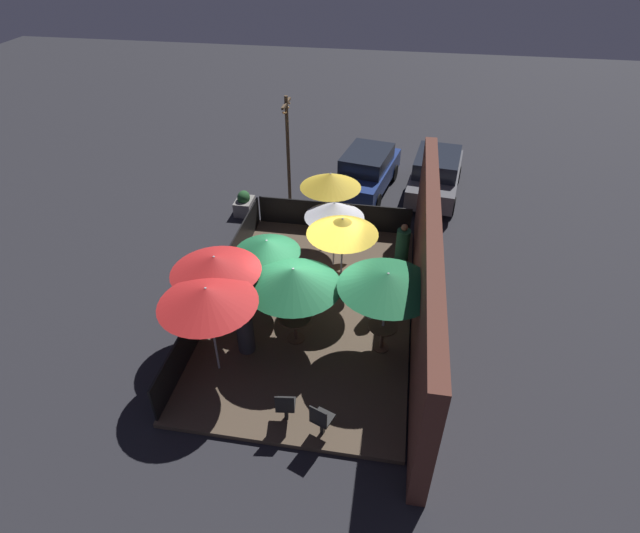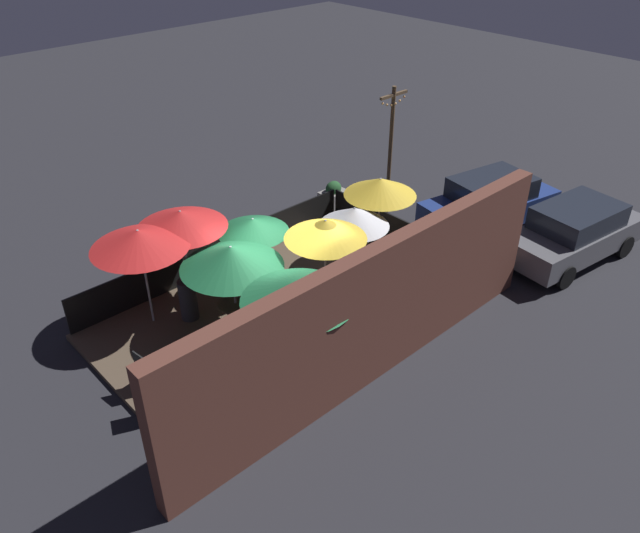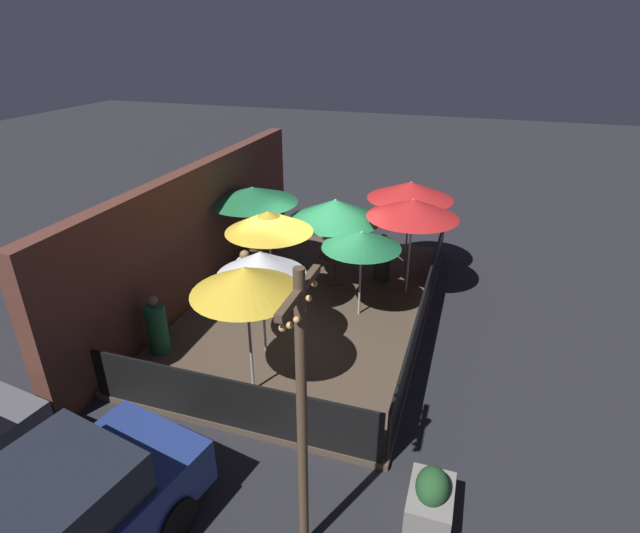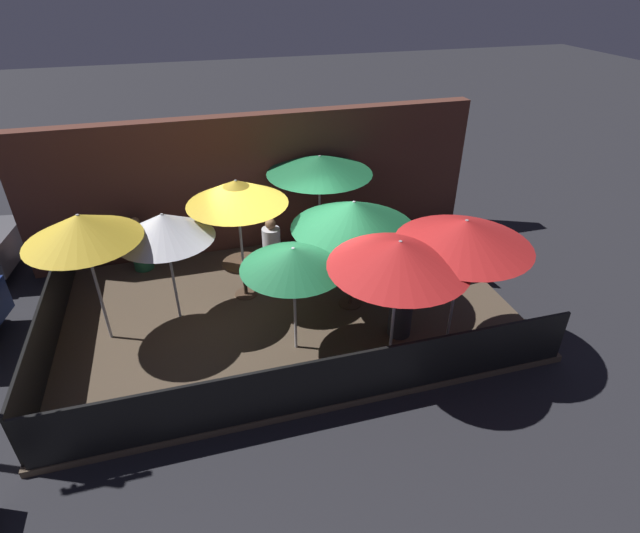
# 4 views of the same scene
# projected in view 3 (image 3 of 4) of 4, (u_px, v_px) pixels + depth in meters

# --- Properties ---
(ground_plane) EXTENTS (60.00, 60.00, 0.00)m
(ground_plane) POSITION_uv_depth(u_px,v_px,m) (312.00, 308.00, 11.97)
(ground_plane) COLOR #26262B
(patio_deck) EXTENTS (8.59, 5.35, 0.12)m
(patio_deck) POSITION_uv_depth(u_px,v_px,m) (312.00, 306.00, 11.95)
(patio_deck) COLOR brown
(patio_deck) RESTS_ON ground_plane
(building_wall) EXTENTS (10.19, 0.36, 3.20)m
(building_wall) POSITION_uv_depth(u_px,v_px,m) (198.00, 232.00, 12.09)
(building_wall) COLOR brown
(building_wall) RESTS_ON ground_plane
(fence_front) EXTENTS (8.39, 0.05, 0.95)m
(fence_front) POSITION_uv_depth(u_px,v_px,m) (425.00, 303.00, 10.98)
(fence_front) COLOR black
(fence_front) RESTS_ON patio_deck
(fence_side_left) EXTENTS (0.05, 5.15, 0.95)m
(fence_side_left) POSITION_uv_depth(u_px,v_px,m) (227.00, 403.00, 8.07)
(fence_side_left) COLOR black
(fence_side_left) RESTS_ON patio_deck
(patio_umbrella_0) EXTENTS (2.29, 2.29, 2.34)m
(patio_umbrella_0) POSITION_uv_depth(u_px,v_px,m) (253.00, 195.00, 12.58)
(patio_umbrella_0) COLOR #B2B2B7
(patio_umbrella_0) RESTS_ON patio_deck
(patio_umbrella_1) EXTENTS (2.29, 2.29, 2.23)m
(patio_umbrella_1) POSITION_uv_depth(u_px,v_px,m) (335.00, 210.00, 12.07)
(patio_umbrella_1) COLOR #B2B2B7
(patio_umbrella_1) RESTS_ON patio_deck
(patio_umbrella_2) EXTENTS (1.89, 1.89, 2.50)m
(patio_umbrella_2) POSITION_uv_depth(u_px,v_px,m) (269.00, 221.00, 10.51)
(patio_umbrella_2) COLOR #B2B2B7
(patio_umbrella_2) RESTS_ON patio_deck
(patio_umbrella_3) EXTENTS (1.86, 1.86, 2.47)m
(patio_umbrella_3) POSITION_uv_depth(u_px,v_px,m) (246.00, 280.00, 8.13)
(patio_umbrella_3) COLOR #B2B2B7
(patio_umbrella_3) RESTS_ON patio_deck
(patio_umbrella_4) EXTENTS (1.74, 1.74, 2.03)m
(patio_umbrella_4) POSITION_uv_depth(u_px,v_px,m) (362.00, 240.00, 10.70)
(patio_umbrella_4) COLOR #B2B2B7
(patio_umbrella_4) RESTS_ON patio_deck
(patio_umbrella_5) EXTENTS (1.73, 1.73, 2.18)m
(patio_umbrella_5) POSITION_uv_depth(u_px,v_px,m) (261.00, 263.00, 9.39)
(patio_umbrella_5) COLOR #B2B2B7
(patio_umbrella_5) RESTS_ON patio_deck
(patio_umbrella_6) EXTENTS (2.16, 2.16, 2.40)m
(patio_umbrella_6) POSITION_uv_depth(u_px,v_px,m) (413.00, 208.00, 11.52)
(patio_umbrella_6) COLOR #B2B2B7
(patio_umbrella_6) RESTS_ON patio_deck
(patio_umbrella_7) EXTENTS (2.19, 2.19, 2.46)m
(patio_umbrella_7) POSITION_uv_depth(u_px,v_px,m) (411.00, 190.00, 12.61)
(patio_umbrella_7) COLOR #B2B2B7
(patio_umbrella_7) RESTS_ON patio_deck
(dining_table_0) EXTENTS (0.72, 0.72, 0.76)m
(dining_table_0) POSITION_uv_depth(u_px,v_px,m) (256.00, 251.00, 13.25)
(dining_table_0) COLOR #4C3828
(dining_table_0) RESTS_ON patio_deck
(dining_table_1) EXTENTS (0.83, 0.83, 0.74)m
(dining_table_1) POSITION_uv_depth(u_px,v_px,m) (334.00, 261.00, 12.67)
(dining_table_1) COLOR #4C3828
(dining_table_1) RESTS_ON patio_deck
(dining_table_2) EXTENTS (0.82, 0.82, 0.77)m
(dining_table_2) POSITION_uv_depth(u_px,v_px,m) (272.00, 290.00, 11.23)
(dining_table_2) COLOR #4C3828
(dining_table_2) RESTS_ON patio_deck
(patio_chair_0) EXTENTS (0.45, 0.45, 0.91)m
(patio_chair_0) POSITION_uv_depth(u_px,v_px,m) (348.00, 229.00, 14.93)
(patio_chair_0) COLOR black
(patio_chair_0) RESTS_ON patio_deck
(patio_chair_1) EXTENTS (0.52, 0.52, 0.95)m
(patio_chair_1) POSITION_uv_depth(u_px,v_px,m) (325.00, 223.00, 15.33)
(patio_chair_1) COLOR black
(patio_chair_1) RESTS_ON patio_deck
(patron_0) EXTENTS (0.43, 0.43, 1.14)m
(patron_0) POSITION_uv_depth(u_px,v_px,m) (246.00, 274.00, 12.21)
(patron_0) COLOR silver
(patron_0) RESTS_ON patio_deck
(patron_1) EXTENTS (0.49, 0.49, 1.25)m
(patron_1) POSITION_uv_depth(u_px,v_px,m) (382.00, 260.00, 12.86)
(patron_1) COLOR #333338
(patron_1) RESTS_ON patio_deck
(patron_2) EXTENTS (0.44, 0.44, 1.25)m
(patron_2) POSITION_uv_depth(u_px,v_px,m) (157.00, 327.00, 9.97)
(patron_2) COLOR #236642
(patron_2) RESTS_ON patio_deck
(planter_box) EXTENTS (0.85, 0.59, 0.86)m
(planter_box) POSITION_uv_depth(u_px,v_px,m) (431.00, 499.00, 6.68)
(planter_box) COLOR gray
(planter_box) RESTS_ON ground_plane
(light_post) EXTENTS (1.10, 0.12, 4.01)m
(light_post) POSITION_uv_depth(u_px,v_px,m) (302.00, 412.00, 5.51)
(light_post) COLOR brown
(light_post) RESTS_ON ground_plane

